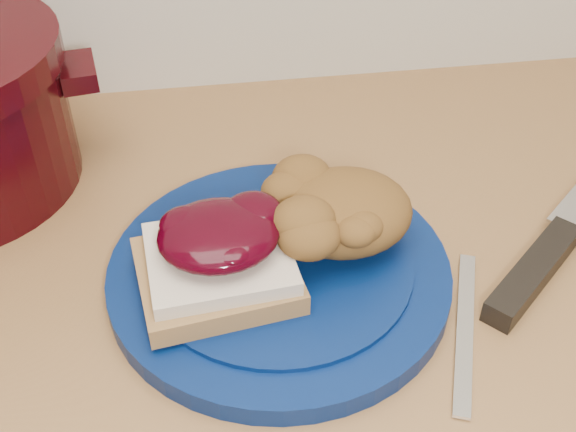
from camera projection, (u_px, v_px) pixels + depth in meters
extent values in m
cylinder|color=#05194B|center=(279.00, 273.00, 0.57)|extent=(0.28, 0.28, 0.02)
cube|color=olive|center=(217.00, 275.00, 0.54)|extent=(0.13, 0.11, 0.02)
cube|color=beige|center=(219.00, 258.00, 0.53)|extent=(0.11, 0.10, 0.01)
ellipsoid|color=black|center=(218.00, 235.00, 0.52)|extent=(0.09, 0.08, 0.03)
ellipsoid|color=brown|center=(343.00, 212.00, 0.56)|extent=(0.11, 0.10, 0.05)
cube|color=black|center=(534.00, 272.00, 0.57)|extent=(0.11, 0.10, 0.02)
cube|color=silver|center=(465.00, 328.00, 0.53)|extent=(0.07, 0.15, 0.00)
cube|color=black|center=(78.00, 72.00, 0.64)|extent=(0.04, 0.06, 0.02)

